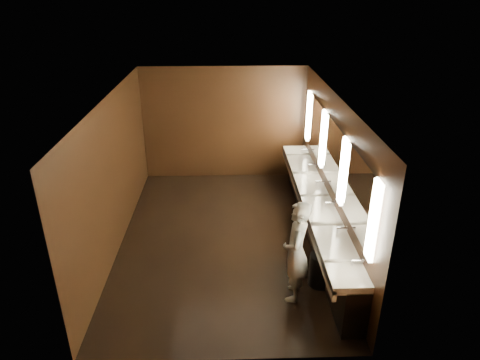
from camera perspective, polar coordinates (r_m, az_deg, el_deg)
name	(u,v)px	position (r m, az deg, el deg)	size (l,w,h in m)	color
floor	(225,238)	(8.51, -2.04, -7.70)	(6.00, 6.00, 0.00)	black
ceiling	(222,98)	(7.39, -2.37, 10.90)	(4.00, 6.00, 0.02)	#2D2D2B
wall_back	(224,124)	(10.66, -2.14, 7.52)	(4.00, 0.02, 2.80)	black
wall_front	(223,275)	(5.25, -2.30, -12.51)	(4.00, 0.02, 2.80)	black
wall_left	(114,174)	(8.12, -16.46, 0.72)	(0.02, 6.00, 2.80)	black
wall_right	(332,172)	(8.08, 12.14, 1.10)	(0.02, 6.00, 2.80)	black
sink_counter	(317,214)	(8.43, 10.22, -4.54)	(0.55, 5.40, 1.01)	black
mirror_band	(332,154)	(7.94, 12.23, 3.41)	(0.06, 5.03, 1.15)	#FBEDC3
person	(296,252)	(6.68, 7.50, -9.45)	(0.61, 0.40, 1.68)	#7EA4BD
trash_bin	(320,270)	(7.30, 10.63, -11.67)	(0.37, 0.37, 0.57)	black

